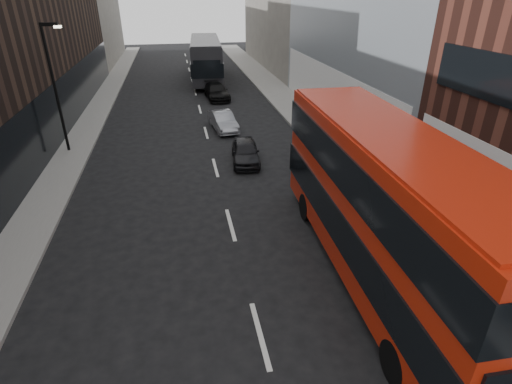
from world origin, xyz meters
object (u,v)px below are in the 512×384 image
grey_bus (206,58)px  red_bus (385,202)px  street_lamp (55,81)px  car_a (245,151)px  car_b (223,121)px  car_c (217,91)px

grey_bus → red_bus: bearing=-81.6°
street_lamp → car_a: 11.16m
red_bus → grey_bus: 33.77m
street_lamp → car_b: bearing=14.3°
street_lamp → car_c: street_lamp is taller
car_a → car_b: 5.95m
car_a → car_b: bearing=101.1°
street_lamp → red_bus: (12.57, -14.11, -1.39)m
car_a → car_c: (-0.01, 14.68, 0.02)m
red_bus → car_b: 16.95m
grey_bus → car_b: grey_bus is taller
grey_bus → car_a: (0.16, -23.06, -1.58)m
car_c → car_b: bearing=-97.4°
car_a → car_c: bearing=96.1°
street_lamp → grey_bus: (9.81, 19.54, -1.98)m
car_c → grey_bus: bearing=87.0°
red_bus → car_a: red_bus is taller
car_b → car_c: 8.76m
red_bus → car_b: size_ratio=3.31×
car_a → car_c: 14.68m
street_lamp → car_b: street_lamp is taller
street_lamp → grey_bus: size_ratio=0.54×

